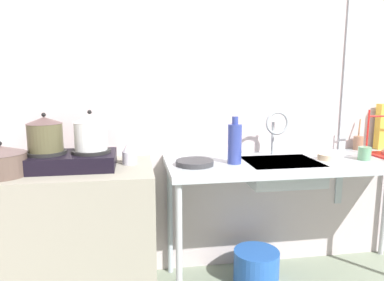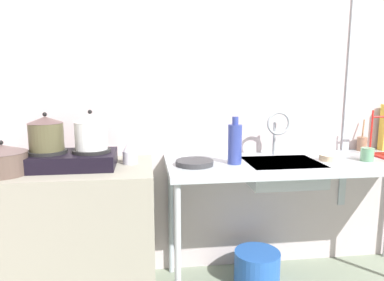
# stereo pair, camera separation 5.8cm
# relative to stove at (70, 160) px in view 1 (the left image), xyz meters

# --- Properties ---
(wall_back) EXTENTS (5.53, 0.10, 2.78)m
(wall_back) POSITION_rel_stove_xyz_m (1.77, 0.34, 0.51)
(wall_back) COLOR #C0B1B3
(wall_back) RESTS_ON ground
(wall_metal_strip) EXTENTS (0.05, 0.01, 2.22)m
(wall_metal_strip) POSITION_rel_stove_xyz_m (1.84, 0.28, 0.65)
(wall_metal_strip) COLOR #A4AEB5
(counter_concrete) EXTENTS (0.98, 0.58, 0.83)m
(counter_concrete) POSITION_rel_stove_xyz_m (-0.03, 0.00, -0.46)
(counter_concrete) COLOR gray
(counter_concrete) RESTS_ON ground
(counter_sink) EXTENTS (1.70, 0.58, 0.83)m
(counter_sink) POSITION_rel_stove_xyz_m (1.40, 0.00, -0.11)
(counter_sink) COLOR #A4AEB5
(counter_sink) RESTS_ON ground
(stove) EXTENTS (0.51, 0.31, 0.10)m
(stove) POSITION_rel_stove_xyz_m (0.00, 0.00, 0.00)
(stove) COLOR black
(stove) RESTS_ON counter_concrete
(pot_on_left_burner) EXTENTS (0.19, 0.19, 0.21)m
(pot_on_left_burner) POSITION_rel_stove_xyz_m (-0.12, 0.00, 0.15)
(pot_on_left_burner) COLOR #4C492F
(pot_on_left_burner) RESTS_ON stove
(pot_on_right_burner) EXTENTS (0.18, 0.18, 0.22)m
(pot_on_right_burner) POSITION_rel_stove_xyz_m (0.12, 0.00, 0.16)
(pot_on_right_burner) COLOR silver
(pot_on_right_burner) RESTS_ON stove
(pot_beside_stove) EXTENTS (0.26, 0.26, 0.18)m
(pot_beside_stove) POSITION_rel_stove_xyz_m (-0.32, -0.11, 0.03)
(pot_beside_stove) COLOR brown
(pot_beside_stove) RESTS_ON counter_concrete
(percolator) EXTENTS (0.09, 0.09, 0.14)m
(percolator) POSITION_rel_stove_xyz_m (0.33, 0.05, 0.02)
(percolator) COLOR silver
(percolator) RESTS_ON counter_concrete
(sink_basin) EXTENTS (0.44, 0.36, 0.13)m
(sink_basin) POSITION_rel_stove_xyz_m (1.26, -0.02, -0.11)
(sink_basin) COLOR #A4AEB5
(sink_basin) RESTS_ON counter_sink
(faucet) EXTENTS (0.16, 0.09, 0.30)m
(faucet) POSITION_rel_stove_xyz_m (1.28, 0.13, 0.15)
(faucet) COLOR #A4AEB5
(faucet) RESTS_ON counter_sink
(frying_pan) EXTENTS (0.22, 0.22, 0.03)m
(frying_pan) POSITION_rel_stove_xyz_m (0.71, -0.04, -0.03)
(frying_pan) COLOR #313134
(frying_pan) RESTS_ON counter_sink
(cup_by_rack) EXTENTS (0.08, 0.08, 0.08)m
(cup_by_rack) POSITION_rel_stove_xyz_m (1.78, -0.07, -0.01)
(cup_by_rack) COLOR #60966F
(cup_by_rack) RESTS_ON counter_sink
(small_bowl_on_drainboard) EXTENTS (0.14, 0.14, 0.04)m
(small_bowl_on_drainboard) POSITION_rel_stove_xyz_m (1.57, -0.03, -0.03)
(small_bowl_on_drainboard) COLOR beige
(small_bowl_on_drainboard) RESTS_ON counter_sink
(bottle_by_sink) EXTENTS (0.08, 0.08, 0.28)m
(bottle_by_sink) POSITION_rel_stove_xyz_m (0.95, -0.03, 0.07)
(bottle_by_sink) COLOR #2F3D8B
(bottle_by_sink) RESTS_ON counter_sink
(utensil_jar) EXTENTS (0.07, 0.07, 0.22)m
(utensil_jar) POSITION_rel_stove_xyz_m (1.94, 0.24, 0.00)
(utensil_jar) COLOR #8F674E
(utensil_jar) RESTS_ON counter_sink
(bucket_on_floor) EXTENTS (0.30, 0.30, 0.22)m
(bucket_on_floor) POSITION_rel_stove_xyz_m (1.13, 0.03, -0.77)
(bucket_on_floor) COLOR #2354AC
(bucket_on_floor) RESTS_ON ground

